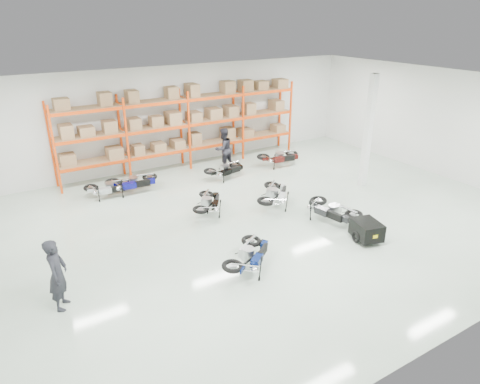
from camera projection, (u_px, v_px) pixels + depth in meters
room at (267, 157)px, 13.96m from camera, size 18.00×18.00×18.00m
pallet_rack at (184, 118)px, 19.04m from camera, size 11.28×0.98×3.62m
structural_column at (368, 132)px, 16.84m from camera, size 0.25×0.25×4.50m
moto_blue_centre at (250, 251)px, 11.76m from camera, size 1.90×1.74×1.13m
moto_silver_left at (275, 191)px, 15.66m from camera, size 1.91×1.94×1.18m
moto_black_far_left at (209, 200)px, 15.11m from camera, size 1.58×1.77×1.04m
moto_touring_right at (332, 207)px, 14.44m from camera, size 1.17×1.91×1.16m
trailer at (367, 230)px, 13.24m from camera, size 0.93×1.60×0.65m
moto_back_a at (132, 179)px, 16.84m from camera, size 1.86×1.08×1.15m
moto_back_b at (109, 185)px, 16.45m from camera, size 1.66×0.98×1.02m
moto_back_c at (225, 167)px, 18.29m from camera, size 1.74×1.07×1.05m
moto_back_d at (280, 155)px, 19.76m from camera, size 1.88×1.17×1.14m
person_left at (58, 274)px, 10.05m from camera, size 0.68×0.79×1.83m
person_back at (224, 149)px, 19.23m from camera, size 1.04×0.88×1.87m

